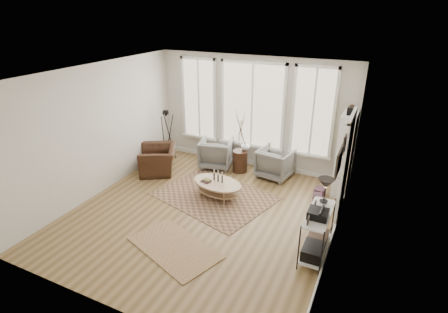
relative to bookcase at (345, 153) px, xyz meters
The scene contains 17 objects.
room 3.30m from the bookcase, 137.70° to the right, with size 5.50×5.54×2.90m.
bay_window 2.57m from the bookcase, 168.63° to the left, with size 4.14×0.12×2.24m.
door 1.10m from the bookcase, 82.91° to the right, with size 0.09×1.06×2.22m.
bookcase is the anchor object (origin of this frame).
low_shelf 2.56m from the bookcase, 91.28° to the right, with size 0.38×1.08×1.30m.
wall_art 2.66m from the bookcase, 86.75° to the right, with size 0.04×0.88×0.44m.
rug_main 3.10m from the bookcase, 149.81° to the right, with size 2.48×1.86×0.01m, color brown.
rug_runner 4.29m from the bookcase, 124.44° to the right, with size 1.69×0.94×0.01m, color brown.
coffee_table 2.96m from the bookcase, 149.08° to the right, with size 1.31×0.97×0.55m.
armchair_left 3.27m from the bookcase, behind, with size 0.82×0.84×0.77m, color slate.
armchair_right 1.71m from the bookcase, behind, with size 0.80×0.82×0.75m, color slate.
side_table 2.54m from the bookcase, behind, with size 0.38×0.38×1.61m.
vase 2.45m from the bookcase, behind, with size 0.23×0.23×0.24m, color silver.
accent_chair 4.59m from the bookcase, 168.10° to the right, with size 0.90×1.03×0.67m, color #382014.
tripod_camera 4.70m from the bookcase, behind, with size 0.49×0.49×1.40m.
book_stack_near 1.03m from the bookcase, 133.77° to the right, with size 0.21×0.26×0.17m, color maroon.
book_stack_far 1.18m from the bookcase, 119.07° to the right, with size 0.19×0.25×0.16m, color maroon.
Camera 1 is at (3.05, -5.45, 4.00)m, focal length 28.00 mm.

